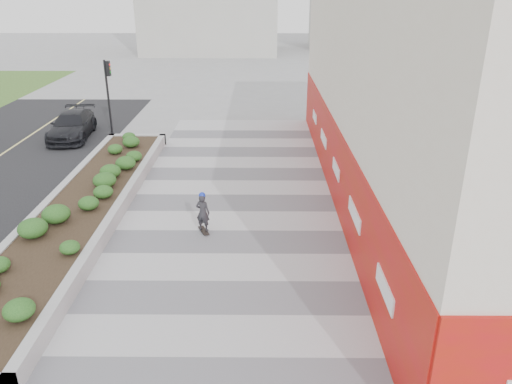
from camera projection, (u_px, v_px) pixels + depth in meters
ground at (216, 340)px, 12.08m from camera, size 160.00×160.00×0.00m
walkway at (224, 274)px, 14.84m from camera, size 8.00×36.00×0.01m
building at (417, 99)px, 18.77m from camera, size 6.04×24.08×8.00m
planter at (82, 205)px, 18.41m from camera, size 3.00×18.00×0.90m
traffic_signal_near at (108, 87)px, 27.20m from camera, size 0.33×0.28×4.20m
manhole_cover at (241, 274)px, 14.84m from camera, size 0.44×0.44×0.01m
skateboarder at (203, 212)px, 17.04m from camera, size 0.57×0.74×1.51m
car_dark at (72, 125)px, 27.65m from camera, size 2.43×5.01×1.40m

